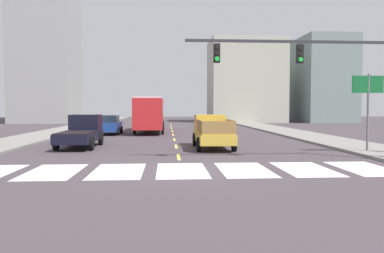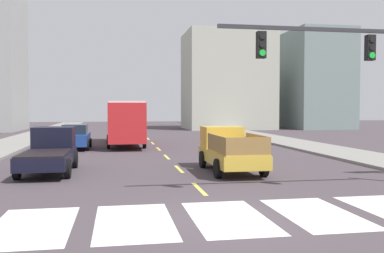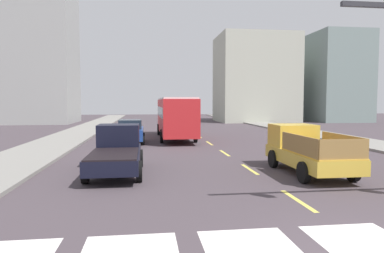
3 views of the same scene
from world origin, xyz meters
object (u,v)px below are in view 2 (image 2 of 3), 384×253
at_px(pickup_dark, 50,151).
at_px(city_bus, 126,120).
at_px(pickup_stakebed, 229,150).
at_px(sedan_near_right, 75,137).

bearing_deg(pickup_dark, city_bus, 73.05).
height_order(pickup_stakebed, pickup_dark, same).
height_order(pickup_dark, city_bus, city_bus).
height_order(pickup_stakebed, city_bus, city_bus).
height_order(pickup_stakebed, sedan_near_right, pickup_stakebed).
bearing_deg(sedan_near_right, pickup_stakebed, -53.99).
height_order(city_bus, sedan_near_right, city_bus).
relative_size(pickup_stakebed, pickup_dark, 1.00).
xyz_separation_m(pickup_dark, sedan_near_right, (0.13, 10.59, -0.06)).
height_order(pickup_dark, sedan_near_right, pickup_dark).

